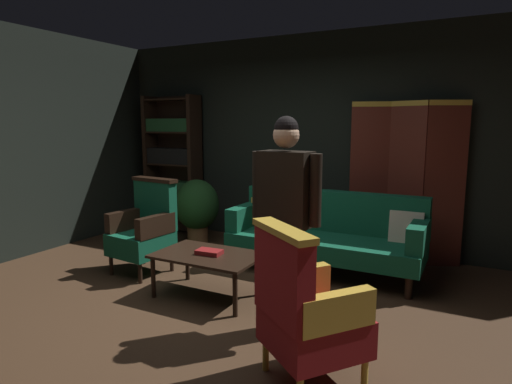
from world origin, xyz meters
name	(u,v)px	position (x,y,z in m)	size (l,w,h in m)	color
ground_plane	(215,309)	(0.00, 0.00, 0.00)	(10.00, 10.00, 0.00)	#3D2819
back_wall	(313,142)	(0.00, 2.45, 1.40)	(7.20, 0.10, 2.80)	black
side_wall_left	(41,142)	(-3.00, 0.60, 1.40)	(0.10, 3.60, 2.80)	black
folding_screen	(405,180)	(1.25, 2.21, 0.99)	(1.30, 0.23, 1.90)	#5B2319
bookshelf	(173,161)	(-2.15, 2.19, 1.07)	(0.90, 0.32, 2.05)	black
velvet_couch	(327,232)	(0.55, 1.45, 0.45)	(2.12, 0.78, 0.88)	black
coffee_table	(208,259)	(-0.21, 0.23, 0.37)	(1.00, 0.64, 0.42)	black
armchair_gilt_accent	(305,310)	(1.11, -0.67, 0.49)	(0.81, 0.81, 1.04)	gold
armchair_wing_left	(145,229)	(-1.23, 0.50, 0.49)	(0.64, 0.63, 1.04)	black
standing_figure	(285,205)	(0.71, -0.08, 1.03)	(0.59, 0.25, 1.70)	black
potted_plant	(197,207)	(-1.36, 1.68, 0.52)	(0.60, 0.60, 0.89)	brown
book_red_leather	(209,252)	(-0.20, 0.22, 0.44)	(0.24, 0.15, 0.04)	maroon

